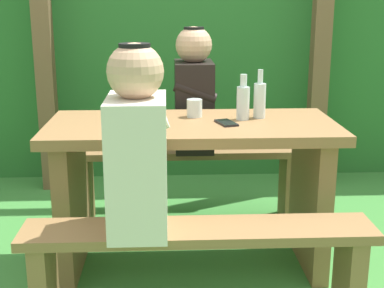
% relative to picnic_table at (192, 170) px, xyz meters
% --- Properties ---
extents(ground_plane, '(12.00, 12.00, 0.00)m').
position_rel_picnic_table_xyz_m(ground_plane, '(0.00, 0.00, -0.51)').
color(ground_plane, '#3E8339').
extents(hedge_backdrop, '(6.40, 1.07, 2.18)m').
position_rel_picnic_table_xyz_m(hedge_backdrop, '(0.00, 2.00, 0.58)').
color(hedge_backdrop, '#29692A').
rests_on(hedge_backdrop, ground_plane).
extents(pergola_post_left, '(0.12, 0.12, 1.98)m').
position_rel_picnic_table_xyz_m(pergola_post_left, '(-0.96, 1.23, 0.48)').
color(pergola_post_left, brown).
rests_on(pergola_post_left, ground_plane).
extents(pergola_post_right, '(0.12, 0.12, 1.98)m').
position_rel_picnic_table_xyz_m(pergola_post_right, '(0.96, 1.23, 0.48)').
color(pergola_post_right, brown).
rests_on(pergola_post_right, ground_plane).
extents(picnic_table, '(1.40, 0.64, 0.75)m').
position_rel_picnic_table_xyz_m(picnic_table, '(0.00, 0.00, 0.00)').
color(picnic_table, olive).
rests_on(picnic_table, ground_plane).
extents(bench_near, '(1.40, 0.24, 0.46)m').
position_rel_picnic_table_xyz_m(bench_near, '(0.00, -0.58, -0.18)').
color(bench_near, olive).
rests_on(bench_near, ground_plane).
extents(bench_far, '(1.40, 0.24, 0.46)m').
position_rel_picnic_table_xyz_m(bench_far, '(0.00, 0.58, -0.18)').
color(bench_far, olive).
rests_on(bench_far, ground_plane).
extents(person_white_shirt, '(0.25, 0.35, 0.72)m').
position_rel_picnic_table_xyz_m(person_white_shirt, '(-0.23, -0.58, 0.28)').
color(person_white_shirt, silver).
rests_on(person_white_shirt, bench_near).
extents(person_black_coat, '(0.25, 0.35, 0.72)m').
position_rel_picnic_table_xyz_m(person_black_coat, '(0.04, 0.58, 0.28)').
color(person_black_coat, black).
rests_on(person_black_coat, bench_far).
extents(drinking_glass, '(0.08, 0.08, 0.09)m').
position_rel_picnic_table_xyz_m(drinking_glass, '(0.02, 0.13, 0.29)').
color(drinking_glass, silver).
rests_on(drinking_glass, picnic_table).
extents(bottle_left, '(0.06, 0.06, 0.24)m').
position_rel_picnic_table_xyz_m(bottle_left, '(0.34, 0.09, 0.34)').
color(bottle_left, silver).
rests_on(bottle_left, picnic_table).
extents(bottle_right, '(0.06, 0.06, 0.22)m').
position_rel_picnic_table_xyz_m(bottle_right, '(0.25, 0.05, 0.33)').
color(bottle_right, silver).
rests_on(bottle_right, picnic_table).
extents(cell_phone, '(0.11, 0.15, 0.01)m').
position_rel_picnic_table_xyz_m(cell_phone, '(0.16, -0.04, 0.25)').
color(cell_phone, black).
rests_on(cell_phone, picnic_table).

